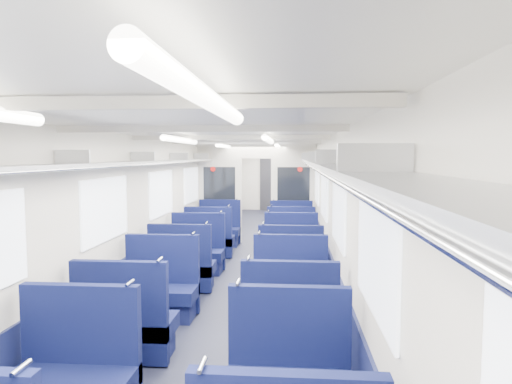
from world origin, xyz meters
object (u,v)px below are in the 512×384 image
seat_9 (290,327)px  seat_11 (290,292)px  seat_6 (74,380)px  seat_7 (289,382)px  bulkhead (256,191)px  seat_13 (291,271)px  seat_14 (197,254)px  seat_16 (209,241)px  seat_18 (219,231)px  seat_15 (291,253)px  seat_12 (182,269)px  seat_10 (160,292)px  seat_8 (125,327)px  seat_19 (291,233)px  seat_17 (291,241)px  end_door (270,184)px

seat_9 → seat_11: same height
seat_6 → seat_7: 1.66m
seat_6 → seat_11: 2.92m
bulkhead → seat_13: bearing=-77.9°
seat_11 → seat_14: bearing=128.1°
seat_6 → seat_16: 5.71m
seat_14 → seat_18: 2.42m
seat_9 → seat_15: size_ratio=1.00×
seat_12 → seat_15: bearing=37.4°
seat_10 → seat_14: size_ratio=1.00×
seat_7 → seat_8: 1.93m
seat_6 → seat_18: bearing=90.0°
seat_16 → seat_19: 2.00m
seat_7 → seat_10: size_ratio=1.00×
seat_18 → seat_19: size_ratio=1.00×
seat_8 → seat_17: size_ratio=1.00×
seat_14 → seat_17: bearing=39.3°
seat_11 → seat_14: (-1.66, 2.11, 0.00)m
seat_9 → seat_7: bearing=-90.0°
bulkhead → seat_10: bearing=-99.3°
end_door → seat_14: bearing=-95.1°
seat_18 → seat_8: bearing=-90.0°
seat_10 → seat_14: (0.00, 2.24, 0.00)m
seat_9 → seat_13: bearing=90.0°
bulkhead → seat_11: size_ratio=2.60×
seat_13 → seat_15: size_ratio=1.00×
bulkhead → seat_14: 3.07m
seat_18 → seat_13: bearing=-64.5°
bulkhead → seat_11: bulkhead is taller
end_door → seat_9: bearing=-86.2°
seat_11 → seat_17: bearing=90.0°
seat_10 → seat_8: bearing=-90.0°
end_door → seat_14: size_ratio=1.86×
seat_9 → seat_17: bearing=90.0°
seat_13 → seat_17: size_ratio=1.00×
seat_13 → seat_11: bearing=-90.0°
seat_6 → seat_14: bearing=90.0°
seat_14 → seat_19: same height
seat_17 → end_door: bearing=96.0°
seat_13 → seat_9: bearing=-90.0°
bulkhead → seat_8: 6.38m
seat_6 → seat_9: (1.66, 1.20, 0.00)m
seat_11 → seat_13: 1.06m
seat_10 → seat_15: bearing=55.6°
seat_11 → seat_7: bearing=-90.0°
bulkhead → seat_12: bulkhead is taller
seat_9 → seat_10: same height
end_door → seat_17: 8.00m
seat_16 → seat_6: bearing=-90.0°
seat_16 → seat_8: bearing=-90.0°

